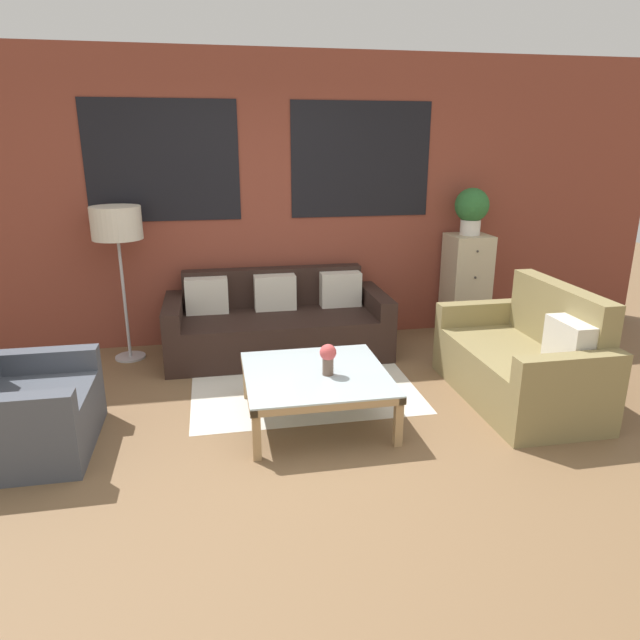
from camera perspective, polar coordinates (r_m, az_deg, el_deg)
ground_plane at (r=3.85m, az=-1.18°, el=-13.45°), size 16.00×16.00×0.00m
wall_back_brick at (r=5.75m, az=-5.44°, el=11.69°), size 8.40×0.09×2.80m
rug at (r=4.88m, az=-1.79°, el=-6.43°), size 1.84×1.48×0.00m
couch_dark at (r=5.51m, az=-4.28°, el=-0.49°), size 2.09×0.88×0.78m
settee_vintage at (r=4.79m, az=19.71°, el=-4.01°), size 0.80×1.47×0.92m
armchair_corner at (r=4.28m, az=-27.69°, el=-8.11°), size 0.80×0.94×0.84m
coffee_table at (r=4.16m, az=-0.42°, el=-5.87°), size 1.03×1.03×0.38m
floor_lamp at (r=5.45m, az=-19.65°, el=8.69°), size 0.44×0.44×1.43m
drawer_cabinet at (r=6.17m, az=14.35°, el=3.36°), size 0.41×0.43×1.06m
potted_plant at (r=6.04m, az=14.93°, el=10.76°), size 0.34×0.34×0.47m
flower_vase at (r=4.06m, az=0.81°, el=-3.71°), size 0.12×0.12×0.23m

